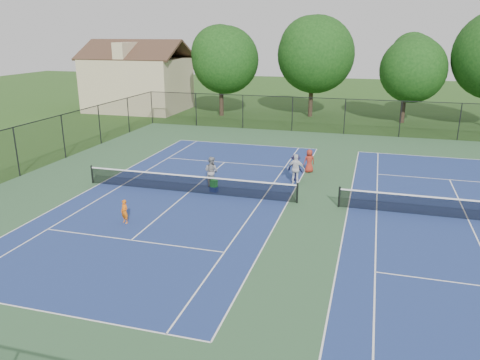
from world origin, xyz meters
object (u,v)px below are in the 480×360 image
(bystander_c, at_px, (309,161))
(ball_hopper, at_px, (214,183))
(bystander_a, at_px, (296,169))
(child_player, at_px, (125,212))
(instructor, at_px, (211,172))
(bystander_b, at_px, (295,167))
(ball_crate, at_px, (214,189))
(tree_back_b, at_px, (313,51))
(tree_back_c, at_px, (408,64))
(tree_back_a, at_px, (221,56))
(clapboard_house, at_px, (138,82))

(bystander_c, height_order, ball_hopper, bystander_c)
(bystander_a, bearing_deg, child_player, 52.45)
(instructor, distance_m, bystander_b, 4.98)
(instructor, height_order, ball_crate, instructor)
(instructor, xyz_separation_m, bystander_b, (4.36, 2.41, -0.08))
(tree_back_b, bearing_deg, bystander_a, -84.15)
(tree_back_c, distance_m, bystander_a, 23.28)
(child_player, distance_m, bystander_c, 12.55)
(bystander_b, bearing_deg, ball_crate, 65.23)
(child_player, height_order, ball_crate, child_player)
(ball_hopper, bearing_deg, child_player, -115.03)
(bystander_b, bearing_deg, bystander_a, 127.40)
(bystander_a, bearing_deg, ball_hopper, 35.21)
(bystander_a, bearing_deg, tree_back_c, -105.22)
(tree_back_a, xyz_separation_m, tree_back_c, (18.00, 1.00, -0.56))
(tree_back_a, xyz_separation_m, bystander_a, (11.34, -20.82, -5.17))
(tree_back_b, distance_m, tree_back_c, 9.12)
(clapboard_house, xyz_separation_m, bystander_c, (21.75, -19.31, -2.37))
(tree_back_b, height_order, child_player, tree_back_b)
(tree_back_c, height_order, bystander_c, tree_back_c)
(child_player, relative_size, bystander_a, 0.64)
(clapboard_house, relative_size, bystander_c, 7.43)
(instructor, relative_size, ball_crate, 4.43)
(clapboard_house, bearing_deg, child_player, -63.53)
(tree_back_c, height_order, clapboard_house, tree_back_c)
(bystander_b, bearing_deg, tree_back_a, -35.93)
(tree_back_b, xyz_separation_m, bystander_b, (2.20, -22.20, -5.81))
(clapboard_house, height_order, instructor, clapboard_house)
(tree_back_a, height_order, tree_back_b, tree_back_b)
(clapboard_house, xyz_separation_m, ball_hopper, (17.29, -24.50, -2.61))
(clapboard_house, distance_m, ball_crate, 30.13)
(tree_back_b, bearing_deg, ball_hopper, -93.84)
(tree_back_b, bearing_deg, tree_back_c, -6.34)
(tree_back_b, xyz_separation_m, child_player, (-4.17, -30.78, -6.04))
(tree_back_b, height_order, clapboard_house, tree_back_b)
(bystander_b, relative_size, ball_hopper, 4.00)
(tree_back_a, relative_size, bystander_a, 5.24)
(child_player, relative_size, ball_crate, 2.86)
(child_player, bearing_deg, ball_crate, 85.72)
(clapboard_house, relative_size, ball_crate, 27.68)
(tree_back_c, height_order, instructor, tree_back_c)
(tree_back_a, bearing_deg, bystander_a, -61.43)
(tree_back_b, xyz_separation_m, instructor, (-2.16, -24.61, -5.73))
(instructor, xyz_separation_m, bystander_c, (4.91, 4.30, -0.14))
(tree_back_a, distance_m, ball_crate, 25.30)
(bystander_b, bearing_deg, bystander_c, -81.28)
(ball_crate, bearing_deg, tree_back_a, 107.24)
(bystander_b, bearing_deg, instructor, 54.07)
(bystander_a, bearing_deg, instructor, 23.47)
(instructor, relative_size, bystander_a, 0.99)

